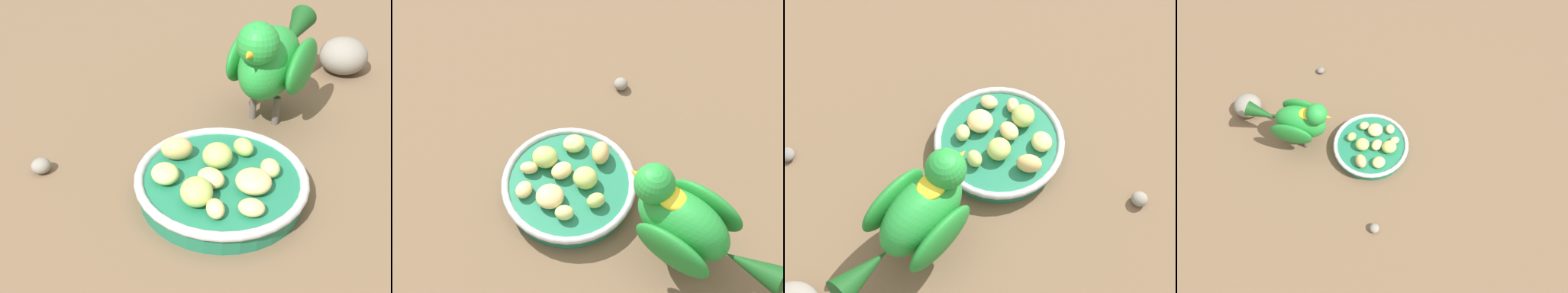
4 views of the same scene
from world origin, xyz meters
The scene contains 16 objects.
ground_plane centered at (0.00, 0.00, 0.00)m, with size 4.00×4.00×0.00m, color brown.
feeding_bowl centered at (0.00, -0.01, 0.02)m, with size 0.18×0.18×0.03m.
apple_piece_0 centered at (0.02, -0.06, 0.03)m, with size 0.03×0.02×0.02m, color #E5C67F.
apple_piece_1 centered at (-0.01, -0.02, 0.03)m, with size 0.03×0.02×0.02m, color #E5C67F.
apple_piece_2 centered at (-0.06, 0.00, 0.03)m, with size 0.03×0.03×0.02m, color #C6D17A.
apple_piece_3 centered at (0.00, 0.02, 0.04)m, with size 0.03×0.03×0.03m, color #B2CC66.
apple_piece_4 centered at (0.03, -0.03, 0.03)m, with size 0.04×0.04×0.02m, color #E5C67F.
apple_piece_5 centered at (-0.04, 0.04, 0.04)m, with size 0.03×0.02×0.03m, color tan.
apple_piece_6 centered at (0.05, -0.01, 0.03)m, with size 0.03×0.02×0.02m, color #C6D17A.
apple_piece_7 centered at (0.03, 0.03, 0.03)m, with size 0.02×0.02×0.02m, color #B2CC66.
apple_piece_8 centered at (-0.03, -0.04, 0.04)m, with size 0.04×0.03×0.03m, color #B2CC66.
apple_piece_9 centered at (-0.02, -0.06, 0.03)m, with size 0.02×0.02×0.02m, color #E5C67F.
parrot centered at (0.09, 0.14, 0.09)m, with size 0.16×0.19×0.15m.
rock_large centered at (0.23, 0.24, 0.03)m, with size 0.07×0.07×0.05m, color gray.
pebble_0 centered at (0.30, 0.02, 0.01)m, with size 0.02×0.02×0.01m, color slate.
pebble_1 centered at (-0.19, 0.07, 0.01)m, with size 0.02×0.02×0.02m, color gray.
Camera 4 is at (-0.42, 0.17, 0.74)m, focal length 32.03 mm.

